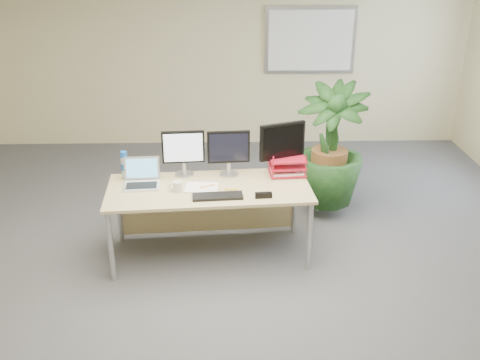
{
  "coord_description": "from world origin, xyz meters",
  "views": [
    {
      "loc": [
        -0.02,
        -3.8,
        2.87
      ],
      "look_at": [
        0.1,
        0.35,
        1.0
      ],
      "focal_mm": 40.0,
      "sensor_mm": 36.0,
      "label": 1
    }
  ],
  "objects_px": {
    "monitor_left": "(183,150)",
    "laptop": "(142,178)",
    "monitor_right": "(229,150)",
    "desk": "(209,197)",
    "floor_plant": "(330,152)"
  },
  "relations": [
    {
      "from": "monitor_right",
      "to": "desk",
      "type": "bearing_deg",
      "value": -138.7
    },
    {
      "from": "monitor_right",
      "to": "laptop",
      "type": "bearing_deg",
      "value": -167.14
    },
    {
      "from": "floor_plant",
      "to": "desk",
      "type": "bearing_deg",
      "value": -150.13
    },
    {
      "from": "monitor_right",
      "to": "laptop",
      "type": "xyz_separation_m",
      "value": [
        -0.83,
        -0.19,
        -0.2
      ]
    },
    {
      "from": "monitor_right",
      "to": "laptop",
      "type": "distance_m",
      "value": 0.88
    },
    {
      "from": "laptop",
      "to": "monitor_right",
      "type": "bearing_deg",
      "value": 12.86
    },
    {
      "from": "desk",
      "to": "monitor_right",
      "type": "bearing_deg",
      "value": 41.3
    },
    {
      "from": "laptop",
      "to": "monitor_left",
      "type": "bearing_deg",
      "value": 27.03
    },
    {
      "from": "desk",
      "to": "floor_plant",
      "type": "height_order",
      "value": "floor_plant"
    },
    {
      "from": "desk",
      "to": "monitor_right",
      "type": "distance_m",
      "value": 0.49
    },
    {
      "from": "monitor_left",
      "to": "monitor_right",
      "type": "xyz_separation_m",
      "value": [
        0.44,
        -0.01,
        -0.0
      ]
    },
    {
      "from": "laptop",
      "to": "desk",
      "type": "bearing_deg",
      "value": 1.46
    },
    {
      "from": "floor_plant",
      "to": "monitor_right",
      "type": "height_order",
      "value": "floor_plant"
    },
    {
      "from": "monitor_left",
      "to": "laptop",
      "type": "height_order",
      "value": "monitor_left"
    },
    {
      "from": "monitor_left",
      "to": "monitor_right",
      "type": "bearing_deg",
      "value": -1.3
    }
  ]
}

